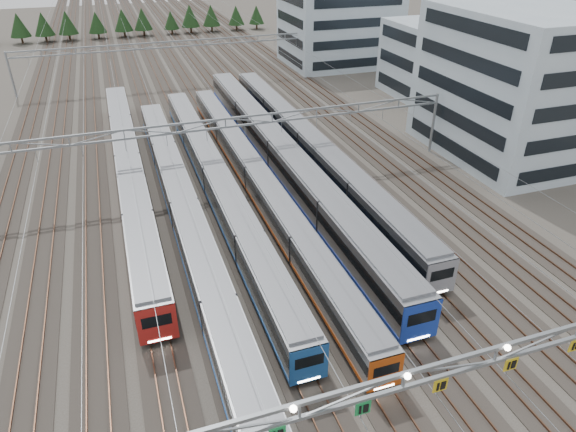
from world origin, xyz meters
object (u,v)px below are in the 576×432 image
object	(u,v)px
train_e	(280,154)
train_f	(308,144)
gantry_far	(172,49)
depot_bldg_mid	(435,60)
train_c	(216,180)
train_a	(129,168)
depot_bldg_north	(339,27)
gantry_mid	(226,131)
train_d	(256,178)
train_b	(186,215)
gantry_near	(404,386)
depot_bldg_south	(520,85)

from	to	relation	value
train_e	train_f	xyz separation A→B (m)	(4.50, 2.06, -0.15)
gantry_far	depot_bldg_mid	world-z (taller)	depot_bldg_mid
train_c	train_e	world-z (taller)	train_e
train_a	depot_bldg_north	size ratio (longest dim) A/B	2.61
gantry_mid	gantry_far	size ratio (longest dim) A/B	1.00
train_d	train_f	world-z (taller)	train_f
train_b	train_a	bearing A→B (deg)	108.75
gantry_near	train_a	bearing A→B (deg)	104.61
train_f	depot_bldg_north	distance (m)	53.10
train_d	gantry_far	distance (m)	49.38
train_a	depot_bldg_mid	bearing A→B (deg)	19.96
train_b	train_c	bearing A→B (deg)	56.52
train_a	train_f	xyz separation A→B (m)	(22.50, -0.11, 0.01)
train_a	train_c	bearing A→B (deg)	-35.64
gantry_far	train_c	bearing A→B (deg)	-92.65
train_a	train_e	world-z (taller)	train_e
train_e	train_f	distance (m)	4.95
depot_bldg_north	train_b	bearing A→B (deg)	-125.55
train_b	train_f	world-z (taller)	train_f
depot_bldg_south	depot_bldg_north	bearing A→B (deg)	91.86
depot_bldg_south	depot_bldg_mid	bearing A→B (deg)	79.64
train_a	depot_bldg_south	distance (m)	49.86
gantry_far	depot_bldg_north	distance (m)	36.28
train_c	train_d	world-z (taller)	train_c
depot_bldg_north	gantry_near	bearing A→B (deg)	-111.92
train_c	depot_bldg_north	size ratio (longest dim) A/B	2.67
train_e	depot_bldg_mid	xyz separation A→B (m)	(35.67, 21.66, 3.91)
train_f	train_b	bearing A→B (deg)	-143.86
gantry_near	gantry_far	xyz separation A→B (m)	(0.05, 85.12, -0.70)
train_d	train_e	size ratio (longest dim) A/B	0.95
gantry_far	train_f	bearing A→B (deg)	-75.09
depot_bldg_mid	train_b	bearing A→B (deg)	-146.34
train_e	gantry_mid	world-z (taller)	gantry_mid
train_c	train_d	bearing A→B (deg)	-6.79
train_e	depot_bldg_mid	distance (m)	41.91
gantry_far	depot_bldg_north	xyz separation A→B (m)	(35.98, 4.42, 1.29)
train_c	gantry_mid	bearing A→B (deg)	57.91
train_c	train_d	size ratio (longest dim) A/B	0.95
train_b	gantry_far	distance (m)	55.97
train_e	depot_bldg_north	size ratio (longest dim) A/B	2.97
gantry_near	train_d	bearing A→B (deg)	86.35
gantry_mid	gantry_far	bearing A→B (deg)	90.00
gantry_mid	depot_bldg_south	distance (m)	37.96
gantry_far	depot_bldg_south	distance (m)	61.47
train_c	depot_bldg_south	bearing A→B (deg)	0.17
gantry_mid	train_d	bearing A→B (deg)	-61.38
gantry_near	train_c	bearing A→B (deg)	93.45
train_c	gantry_far	distance (m)	48.83
depot_bldg_south	train_f	bearing A→B (deg)	166.76
train_d	train_f	bearing A→B (deg)	37.39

